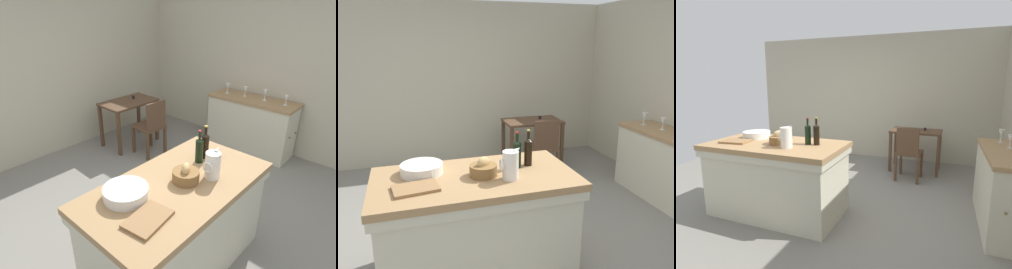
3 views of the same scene
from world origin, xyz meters
The scene contains 14 objects.
ground_plane centered at (0.00, 0.00, 0.00)m, with size 6.76×6.76×0.00m, color slate.
wall_back centered at (0.00, 2.60, 1.30)m, with size 5.32×0.12×2.60m, color #B2AA93.
island_table centered at (-0.34, -0.42, 0.49)m, with size 1.68×0.89×0.90m.
side_cabinet centered at (2.26, 0.23, 0.44)m, with size 0.52×1.39×0.89m.
writing_desk centered at (1.09, 1.88, 0.64)m, with size 0.91×0.58×0.81m.
wooden_chair centered at (1.04, 1.30, 0.50)m, with size 0.43×0.43×0.91m.
pitcher centered at (-0.08, -0.58, 1.02)m, with size 0.17×0.13×0.28m.
wash_bowl centered at (-0.76, -0.25, 0.95)m, with size 0.35×0.35×0.09m, color silver.
bread_basket centered at (-0.27, -0.45, 0.96)m, with size 0.23×0.23×0.17m.
cutting_board centered at (-0.82, -0.56, 0.91)m, with size 0.33×0.23×0.02m, color olive.
wine_bottle_dark centered at (0.17, -0.32, 1.04)m, with size 0.07×0.07×0.33m.
wine_bottle_amber centered at (0.06, -0.33, 1.03)m, with size 0.07×0.07×0.32m.
wine_glass_middle centered at (2.29, 0.40, 0.99)m, with size 0.07×0.07×0.16m.
wine_glass_right centered at (2.24, 0.70, 1.00)m, with size 0.07×0.07×0.17m.
Camera 2 is at (-0.86, -2.96, 1.98)m, focal length 35.76 mm.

